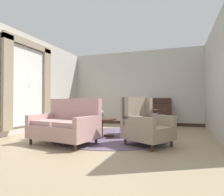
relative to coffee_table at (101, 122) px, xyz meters
name	(u,v)px	position (x,y,z in m)	size (l,w,h in m)	color
ground	(107,138)	(0.21, -0.11, -0.41)	(9.17, 9.17, 0.00)	#9E896B
wall_back	(135,88)	(0.21, 3.17, 1.12)	(5.60, 0.08, 3.05)	#BCB7AD
wall_left	(45,85)	(-2.51, 0.87, 1.12)	(0.08, 4.58, 3.05)	#BCB7AD
wall_right	(217,80)	(2.93, 0.87, 1.12)	(0.08, 4.58, 3.05)	#BCB7AD
baseboard_back	(134,123)	(0.21, 3.11, -0.35)	(5.44, 0.03, 0.12)	#382319
area_rug	(111,136)	(0.21, 0.19, -0.40)	(3.20, 3.20, 0.01)	#5B4C60
window_with_curtains	(29,81)	(-2.41, -0.01, 1.18)	(0.12, 1.96, 2.67)	silver
coffee_table	(101,122)	(0.00, 0.00, 0.00)	(0.83, 0.83, 0.50)	#382319
porcelain_vase	(100,113)	(-0.02, 0.01, 0.25)	(0.20, 0.20, 0.34)	#4C7A66
settee	(66,125)	(-0.45, -1.00, 0.01)	(1.59, 1.12, 1.02)	tan
armchair_far_left	(145,125)	(1.27, -0.55, 0.03)	(1.19, 1.15, 1.06)	gray
armchair_beside_settee	(85,117)	(-0.92, 0.85, 0.04)	(1.11, 1.11, 1.05)	gray
armchair_near_window	(144,121)	(1.04, 0.61, 0.01)	(1.05, 1.07, 0.97)	slate
side_table	(156,118)	(1.28, 1.51, 0.02)	(0.60, 0.60, 0.70)	#382319
sideboard	(158,113)	(1.21, 2.87, 0.08)	(0.97, 0.40, 1.09)	#382319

